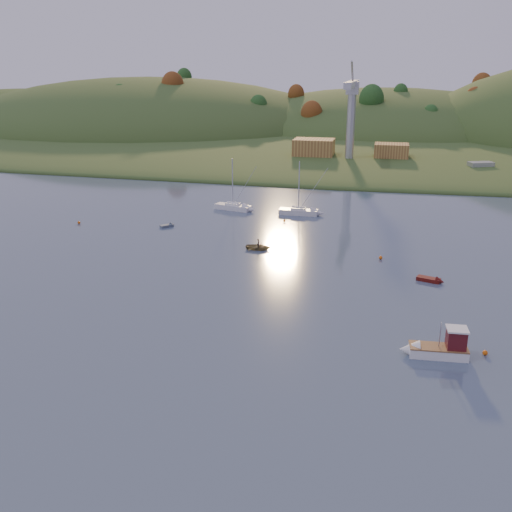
% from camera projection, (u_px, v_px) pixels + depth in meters
% --- Properties ---
extents(ground, '(500.00, 500.00, 0.00)m').
position_uv_depth(ground, '(202.00, 426.00, 43.99)').
color(ground, '#3A4B5F').
rests_on(ground, ground).
extents(far_shore, '(620.00, 220.00, 1.50)m').
position_uv_depth(far_shore, '(363.00, 127.00, 256.38)').
color(far_shore, '#355522').
rests_on(far_shore, ground).
extents(shore_slope, '(640.00, 150.00, 7.00)m').
position_uv_depth(shore_slope, '(353.00, 146.00, 196.35)').
color(shore_slope, '#355522').
rests_on(shore_slope, ground).
extents(hill_left_far, '(120.00, 100.00, 32.00)m').
position_uv_depth(hill_left_far, '(28.00, 123.00, 277.00)').
color(hill_left_far, '#355522').
rests_on(hill_left_far, ground).
extents(hill_left, '(170.00, 140.00, 44.00)m').
position_uv_depth(hill_left, '(150.00, 129.00, 248.07)').
color(hill_left, '#355522').
rests_on(hill_left, ground).
extents(hill_center, '(140.00, 120.00, 36.00)m').
position_uv_depth(hill_center, '(385.00, 133.00, 235.75)').
color(hill_center, '#355522').
rests_on(hill_center, ground).
extents(hillside_trees, '(280.00, 50.00, 32.00)m').
position_uv_depth(hillside_trees, '(356.00, 139.00, 214.82)').
color(hillside_trees, '#184518').
rests_on(hillside_trees, ground).
extents(wharf, '(42.00, 16.00, 2.40)m').
position_uv_depth(wharf, '(360.00, 163.00, 155.19)').
color(wharf, slate).
rests_on(wharf, ground).
extents(shed_west, '(11.00, 8.00, 4.80)m').
position_uv_depth(shed_west, '(314.00, 148.00, 157.77)').
color(shed_west, brown).
rests_on(shed_west, wharf).
extents(shed_east, '(9.00, 7.00, 4.00)m').
position_uv_depth(shed_east, '(391.00, 151.00, 154.29)').
color(shed_east, brown).
rests_on(shed_east, wharf).
extents(dock_crane, '(3.20, 28.00, 20.30)m').
position_uv_depth(dock_crane, '(351.00, 103.00, 147.43)').
color(dock_crane, '#B7B7BC').
rests_on(dock_crane, wharf).
extents(fishing_boat, '(6.48, 2.44, 4.05)m').
position_uv_depth(fishing_boat, '(434.00, 348.00, 54.30)').
color(fishing_boat, white).
rests_on(fishing_boat, ground).
extents(sailboat_near, '(7.18, 2.17, 9.95)m').
position_uv_depth(sailboat_near, '(298.00, 211.00, 106.20)').
color(sailboat_near, silver).
rests_on(sailboat_near, ground).
extents(sailboat_far, '(7.40, 3.80, 9.84)m').
position_uv_depth(sailboat_far, '(233.00, 206.00, 109.72)').
color(sailboat_far, white).
rests_on(sailboat_far, ground).
extents(canoe, '(3.90, 2.82, 0.80)m').
position_uv_depth(canoe, '(258.00, 247.00, 86.08)').
color(canoe, olive).
rests_on(canoe, ground).
extents(paddler, '(0.35, 0.52, 1.41)m').
position_uv_depth(paddler, '(258.00, 245.00, 85.98)').
color(paddler, black).
rests_on(paddler, ground).
extents(red_tender, '(3.64, 2.20, 1.17)m').
position_uv_depth(red_tender, '(434.00, 280.00, 73.12)').
color(red_tender, '#510F0B').
rests_on(red_tender, ground).
extents(grey_dinghy, '(2.50, 2.63, 0.99)m').
position_uv_depth(grey_dinghy, '(169.00, 225.00, 98.46)').
color(grey_dinghy, slate).
rests_on(grey_dinghy, ground).
extents(work_vessel, '(14.74, 9.83, 3.57)m').
position_uv_depth(work_vessel, '(480.00, 171.00, 142.89)').
color(work_vessel, slate).
rests_on(work_vessel, ground).
extents(buoy_0, '(0.50, 0.50, 0.50)m').
position_uv_depth(buoy_0, '(485.00, 353.00, 54.67)').
color(buoy_0, '#E95F0C').
rests_on(buoy_0, ground).
extents(buoy_1, '(0.50, 0.50, 0.50)m').
position_uv_depth(buoy_1, '(381.00, 258.00, 81.75)').
color(buoy_1, '#E95F0C').
rests_on(buoy_1, ground).
extents(buoy_2, '(0.50, 0.50, 0.50)m').
position_uv_depth(buoy_2, '(79.00, 222.00, 100.03)').
color(buoy_2, '#E95F0C').
rests_on(buoy_2, ground).
extents(buoy_3, '(0.50, 0.50, 0.50)m').
position_uv_depth(buoy_3, '(284.00, 221.00, 101.18)').
color(buoy_3, '#E95F0C').
rests_on(buoy_3, ground).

